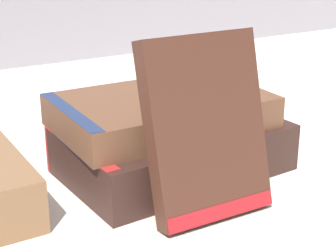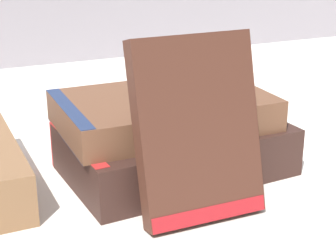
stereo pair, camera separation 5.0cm
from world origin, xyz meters
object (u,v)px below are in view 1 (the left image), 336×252
(book_flat_top, at_px, (156,111))
(book_leaning_front, at_px, (207,134))
(pocket_watch, at_px, (214,87))
(book_flat_bottom, at_px, (167,149))

(book_flat_top, relative_size, book_leaning_front, 1.31)
(book_flat_top, distance_m, book_leaning_front, 0.09)
(book_leaning_front, xyz_separation_m, pocket_watch, (0.06, 0.08, 0.01))
(book_flat_bottom, distance_m, pocket_watch, 0.07)
(book_flat_bottom, relative_size, pocket_watch, 3.34)
(book_flat_bottom, xyz_separation_m, book_flat_top, (-0.01, 0.01, 0.04))
(book_flat_top, bearing_deg, pocket_watch, -10.09)
(book_leaning_front, bearing_deg, book_flat_top, 87.14)
(book_flat_bottom, relative_size, book_leaning_front, 1.44)
(book_leaning_front, height_order, pocket_watch, book_leaning_front)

